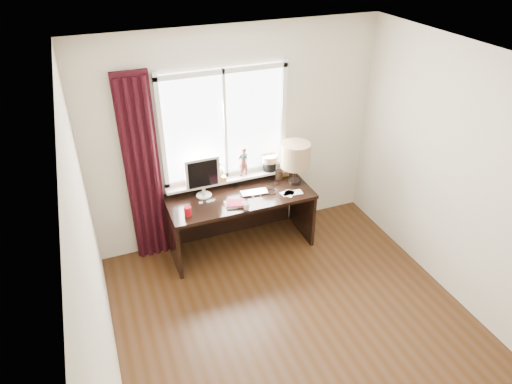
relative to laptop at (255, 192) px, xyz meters
name	(u,v)px	position (x,y,z in m)	size (l,w,h in m)	color
floor	(308,341)	(-0.07, -1.61, -0.76)	(3.50, 4.00, 0.00)	#3E2615
ceiling	(330,79)	(-0.07, -1.61, 1.84)	(3.50, 4.00, 0.00)	white
wall_back	(237,138)	(-0.07, 0.39, 0.54)	(3.50, 2.60, 0.00)	beige
wall_left	(97,288)	(-1.82, -1.61, 0.54)	(4.00, 2.60, 0.00)	beige
wall_right	(481,193)	(1.68, -1.61, 0.54)	(4.00, 2.60, 0.00)	beige
laptop	(255,192)	(0.00, 0.00, 0.00)	(0.31, 0.20, 0.02)	silver
mug	(246,206)	(-0.21, -0.28, 0.03)	(0.09, 0.08, 0.09)	white
red_cup	(188,211)	(-0.84, -0.16, 0.04)	(0.08, 0.08, 0.11)	#9B0610
window	(228,141)	(-0.19, 0.34, 0.55)	(1.52, 0.20, 1.40)	white
curtain	(143,173)	(-1.20, 0.30, 0.35)	(0.38, 0.09, 2.25)	black
desk	(238,208)	(-0.17, 0.12, -0.26)	(1.70, 0.70, 0.75)	black
monitor	(203,175)	(-0.57, 0.16, 0.27)	(0.40, 0.18, 0.49)	beige
notebook_stack	(235,204)	(-0.29, -0.15, 0.00)	(0.25, 0.20, 0.03)	beige
brush_holder	(279,175)	(0.40, 0.21, 0.05)	(0.09, 0.09, 0.25)	black
icon_frame	(285,172)	(0.50, 0.24, 0.05)	(0.10, 0.02, 0.13)	gold
table_lamp	(296,156)	(0.55, 0.06, 0.35)	(0.35, 0.35, 0.52)	black
loose_papers	(291,193)	(0.40, -0.15, -0.01)	(0.27, 0.18, 0.00)	white
desk_cables	(263,188)	(0.14, 0.08, -0.01)	(0.57, 0.45, 0.01)	black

